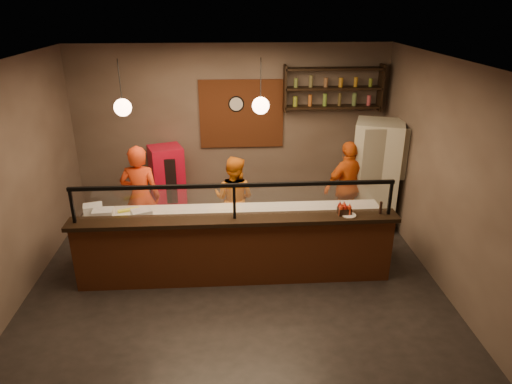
{
  "coord_description": "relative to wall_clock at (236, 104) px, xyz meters",
  "views": [
    {
      "loc": [
        -0.06,
        -6.11,
        3.92
      ],
      "look_at": [
        0.34,
        0.3,
        1.2
      ],
      "focal_mm": 32.0,
      "sensor_mm": 36.0,
      "label": 1
    }
  ],
  "objects": [
    {
      "name": "pendant_right",
      "position": [
        0.3,
        -2.26,
        0.45
      ],
      "size": [
        0.24,
        0.24,
        0.77
      ],
      "color": "black",
      "rests_on": "ceiling"
    },
    {
      "name": "wall_back",
      "position": [
        -0.1,
        0.04,
        -0.5
      ],
      "size": [
        6.0,
        0.0,
        6.0
      ],
      "primitive_type": "plane",
      "rotation": [
        1.57,
        0.0,
        0.0
      ],
      "color": "#705F52",
      "rests_on": "floor"
    },
    {
      "name": "ceiling",
      "position": [
        -0.1,
        -2.46,
        1.1
      ],
      "size": [
        6.0,
        6.0,
        0.0
      ],
      "primitive_type": "plane",
      "rotation": [
        3.14,
        0.0,
        0.0
      ],
      "color": "#3C352F",
      "rests_on": "wall_back"
    },
    {
      "name": "prep_tub_c",
      "position": [
        -2.05,
        -2.33,
        -1.13
      ],
      "size": [
        0.31,
        0.26,
        0.15
      ],
      "primitive_type": "cube",
      "rotation": [
        0.0,
        0.0,
        0.09
      ],
      "color": "silver",
      "rests_on": "worktop"
    },
    {
      "name": "pepper_mill",
      "position": [
        2.0,
        -2.74,
        -0.95
      ],
      "size": [
        0.04,
        0.04,
        0.18
      ],
      "primitive_type": "cylinder",
      "rotation": [
        0.0,
        0.0,
        -0.04
      ],
      "color": "black",
      "rests_on": "counter_ledge"
    },
    {
      "name": "cook_left",
      "position": [
        -1.64,
        -1.53,
        -1.21
      ],
      "size": [
        0.68,
        0.47,
        1.78
      ],
      "primitive_type": "imported",
      "rotation": [
        0.0,
        0.0,
        3.07
      ],
      "color": "red",
      "rests_on": "floor"
    },
    {
      "name": "wall_left",
      "position": [
        -3.1,
        -2.46,
        -0.5
      ],
      "size": [
        0.0,
        5.0,
        5.0
      ],
      "primitive_type": "plane",
      "rotation": [
        1.57,
        0.0,
        1.57
      ],
      "color": "#705F52",
      "rests_on": "floor"
    },
    {
      "name": "condiment_caddy",
      "position": [
        1.48,
        -2.73,
        -0.99
      ],
      "size": [
        0.19,
        0.16,
        0.1
      ],
      "primitive_type": "cube",
      "rotation": [
        0.0,
        0.0,
        0.08
      ],
      "color": "black",
      "rests_on": "counter_ledge"
    },
    {
      "name": "red_cooler",
      "position": [
        -1.35,
        -0.31,
        -1.41
      ],
      "size": [
        0.74,
        0.71,
        1.38
      ],
      "primitive_type": "cube",
      "rotation": [
        0.0,
        0.0,
        0.34
      ],
      "color": "red",
      "rests_on": "floor"
    },
    {
      "name": "pizza_dough",
      "position": [
        -0.24,
        -2.17,
        -1.19
      ],
      "size": [
        0.67,
        0.67,
        0.01
      ],
      "primitive_type": "cylinder",
      "rotation": [
        0.0,
        0.0,
        0.28
      ],
      "color": "beige",
      "rests_on": "worktop"
    },
    {
      "name": "wall_shelving",
      "position": [
        1.8,
        -0.14,
        0.3
      ],
      "size": [
        1.84,
        0.28,
        0.85
      ],
      "color": "black",
      "rests_on": "wall_back"
    },
    {
      "name": "service_counter",
      "position": [
        -0.1,
        -2.76,
        -1.6
      ],
      "size": [
        4.6,
        0.25,
        1.0
      ],
      "primitive_type": "cube",
      "color": "brown",
      "rests_on": "floor"
    },
    {
      "name": "counter_ledge",
      "position": [
        -0.1,
        -2.76,
        -1.07
      ],
      "size": [
        4.7,
        0.37,
        0.06
      ],
      "primitive_type": "cube",
      "color": "black",
      "rests_on": "service_counter"
    },
    {
      "name": "prep_tub_b",
      "position": [
        -2.25,
        -2.13,
        -1.13
      ],
      "size": [
        0.33,
        0.29,
        0.14
      ],
      "primitive_type": "cube",
      "rotation": [
        0.0,
        0.0,
        0.27
      ],
      "color": "white",
      "rests_on": "worktop"
    },
    {
      "name": "worktop",
      "position": [
        -0.1,
        -2.26,
        -1.23
      ],
      "size": [
        4.6,
        0.75,
        0.05
      ],
      "primitive_type": "cube",
      "color": "silver",
      "rests_on": "worktop_cabinet"
    },
    {
      "name": "brick_patch",
      "position": [
        0.1,
        0.01,
        -0.2
      ],
      "size": [
        1.6,
        0.04,
        1.3
      ],
      "primitive_type": "cube",
      "color": "brown",
      "rests_on": "wall_back"
    },
    {
      "name": "fridge",
      "position": [
        2.5,
        -0.95,
        -1.12
      ],
      "size": [
        1.02,
        0.98,
        1.96
      ],
      "primitive_type": "cube",
      "rotation": [
        0.0,
        0.0,
        -0.33
      ],
      "color": "beige",
      "rests_on": "floor"
    },
    {
      "name": "wall_front",
      "position": [
        -0.1,
        -4.96,
        -0.5
      ],
      "size": [
        6.0,
        0.0,
        6.0
      ],
      "primitive_type": "plane",
      "rotation": [
        -1.57,
        0.0,
        0.0
      ],
      "color": "#705F52",
      "rests_on": "floor"
    },
    {
      "name": "cook_mid",
      "position": [
        -0.09,
        -1.38,
        -1.34
      ],
      "size": [
        0.9,
        0.82,
        1.51
      ],
      "primitive_type": "imported",
      "rotation": [
        0.0,
        0.0,
        2.72
      ],
      "color": "orange",
      "rests_on": "floor"
    },
    {
      "name": "pendant_left",
      "position": [
        -1.6,
        -2.26,
        0.45
      ],
      "size": [
        0.24,
        0.24,
        0.77
      ],
      "color": "black",
      "rests_on": "ceiling"
    },
    {
      "name": "worktop_cabinet",
      "position": [
        -0.1,
        -2.26,
        -1.68
      ],
      "size": [
        4.6,
        0.75,
        0.85
      ],
      "primitive_type": "cube",
      "color": "gray",
      "rests_on": "floor"
    },
    {
      "name": "floor",
      "position": [
        -0.1,
        -2.46,
        -2.1
      ],
      "size": [
        6.0,
        6.0,
        0.0
      ],
      "primitive_type": "plane",
      "color": "black",
      "rests_on": "ground"
    },
    {
      "name": "prep_tub_a",
      "position": [
        -1.48,
        -2.37,
        -1.13
      ],
      "size": [
        0.35,
        0.32,
        0.14
      ],
      "primitive_type": "cube",
      "rotation": [
        0.0,
        0.0,
        0.42
      ],
      "color": "silver",
      "rests_on": "worktop"
    },
    {
      "name": "wall_clock",
      "position": [
        0.0,
        0.0,
        0.0
      ],
      "size": [
        0.3,
        0.04,
        0.3
      ],
      "primitive_type": "cylinder",
      "rotation": [
        1.57,
        0.0,
        0.0
      ],
      "color": "black",
      "rests_on": "wall_back"
    },
    {
      "name": "rolling_pin",
      "position": [
        -1.73,
        -2.1,
        -1.17
      ],
      "size": [
        0.32,
        0.16,
        0.05
      ],
      "primitive_type": "cylinder",
      "rotation": [
        0.0,
        1.57,
        0.36
      ],
      "color": "yellow",
      "rests_on": "worktop"
    },
    {
      "name": "small_plate",
      "position": [
        1.54,
        -2.78,
        -1.03
      ],
      "size": [
        0.21,
        0.21,
        0.01
      ],
      "primitive_type": "cylinder",
      "rotation": [
        0.0,
        0.0,
        -0.03
      ],
      "color": "white",
      "rests_on": "counter_ledge"
    },
    {
      "name": "cook_right",
      "position": [
        1.95,
        -1.15,
        -1.27
      ],
      "size": [
        1.06,
        0.74,
        1.66
      ],
      "primitive_type": "imported",
      "rotation": [
        0.0,
        0.0,
        3.53
      ],
      "color": "orange",
      "rests_on": "floor"
    },
    {
      "name": "wall_right",
      "position": [
        2.9,
        -2.46,
        -0.5
      ],
      "size": [
        0.0,
        5.0,
        5.0
      ],
      "primitive_type": "plane",
      "rotation": [
        1.57,
        0.0,
        -1.57
      ],
      "color": "#705F52",
      "rests_on": "floor"
    },
    {
      "name": "sneeze_guard",
      "position": [
        -0.1,
        -2.76,
        -0.73
      ],
      "size": [
        4.5,
        0.05,
        0.52
      ],
      "color": "white",
      "rests_on": "counter_ledge"
    }
  ]
}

